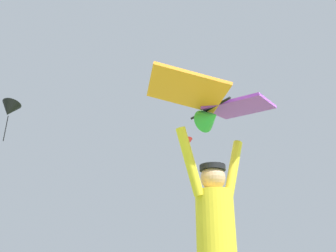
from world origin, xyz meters
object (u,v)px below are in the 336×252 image
(kite_flyer_person, at_px, (216,242))
(distant_kite_black_high_right, at_px, (10,109))
(held_stunt_kite, at_px, (213,105))
(distant_kite_red_far_center, at_px, (188,142))

(kite_flyer_person, relative_size, distant_kite_black_high_right, 0.62)
(held_stunt_kite, relative_size, distant_kite_black_high_right, 0.50)
(kite_flyer_person, bearing_deg, distant_kite_red_far_center, 63.52)
(kite_flyer_person, bearing_deg, distant_kite_black_high_right, 99.12)
(held_stunt_kite, height_order, distant_kite_black_high_right, distant_kite_black_high_right)
(distant_kite_black_high_right, bearing_deg, kite_flyer_person, -80.88)
(distant_kite_red_far_center, bearing_deg, held_stunt_kite, -116.40)
(kite_flyer_person, xyz_separation_m, distant_kite_black_high_right, (-3.46, 21.55, 9.84))
(kite_flyer_person, relative_size, held_stunt_kite, 1.24)
(kite_flyer_person, height_order, distant_kite_black_high_right, distant_kite_black_high_right)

